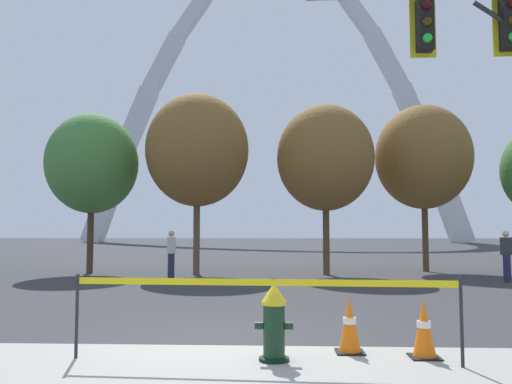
# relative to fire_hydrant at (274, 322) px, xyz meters

# --- Properties ---
(ground_plane) EXTENTS (240.00, 240.00, 0.00)m
(ground_plane) POSITION_rel_fire_hydrant_xyz_m (-0.70, 0.99, -0.47)
(ground_plane) COLOR #333335
(fire_hydrant) EXTENTS (0.46, 0.48, 0.99)m
(fire_hydrant) POSITION_rel_fire_hydrant_xyz_m (0.00, 0.00, 0.00)
(fire_hydrant) COLOR black
(fire_hydrant) RESTS_ON ground
(caution_tape_barrier) EXTENTS (4.62, 0.27, 1.03)m
(caution_tape_barrier) POSITION_rel_fire_hydrant_xyz_m (-0.14, -0.10, 0.22)
(caution_tape_barrier) COLOR #232326
(caution_tape_barrier) RESTS_ON ground
(traffic_cone_by_hydrant) EXTENTS (0.36, 0.36, 0.73)m
(traffic_cone_by_hydrant) POSITION_rel_fire_hydrant_xyz_m (0.96, 0.45, -0.11)
(traffic_cone_by_hydrant) COLOR black
(traffic_cone_by_hydrant) RESTS_ON ground
(traffic_cone_mid_sidewalk) EXTENTS (0.36, 0.36, 0.73)m
(traffic_cone_mid_sidewalk) POSITION_rel_fire_hydrant_xyz_m (1.84, 0.22, -0.11)
(traffic_cone_mid_sidewalk) COLOR black
(traffic_cone_mid_sidewalk) RESTS_ON ground
(monument_arch) EXTENTS (56.62, 2.71, 44.56)m
(monument_arch) POSITION_rel_fire_hydrant_xyz_m (-0.70, 69.57, 19.22)
(monument_arch) COLOR silver
(monument_arch) RESTS_ON ground
(tree_far_left) EXTENTS (3.47, 3.47, 6.07)m
(tree_far_left) POSITION_rel_fire_hydrant_xyz_m (-7.08, 13.03, 3.69)
(tree_far_left) COLOR #473323
(tree_far_left) RESTS_ON ground
(tree_left_mid) EXTENTS (3.83, 3.83, 6.69)m
(tree_left_mid) POSITION_rel_fire_hydrant_xyz_m (-2.98, 12.69, 4.12)
(tree_left_mid) COLOR brown
(tree_left_mid) RESTS_ON ground
(tree_center_left) EXTENTS (3.56, 3.56, 6.24)m
(tree_center_left) POSITION_rel_fire_hydrant_xyz_m (1.76, 12.69, 3.80)
(tree_center_left) COLOR brown
(tree_center_left) RESTS_ON ground
(tree_center_right) EXTENTS (3.77, 3.77, 6.61)m
(tree_center_right) POSITION_rel_fire_hydrant_xyz_m (5.80, 14.46, 4.05)
(tree_center_right) COLOR brown
(tree_center_right) RESTS_ON ground
(pedestrian_walking_left) EXTENTS (0.39, 0.33, 1.59)m
(pedestrian_walking_left) POSITION_rel_fire_hydrant_xyz_m (7.08, 10.14, 0.35)
(pedestrian_walking_left) COLOR #232847
(pedestrian_walking_left) RESTS_ON ground
(pedestrian_standing_center) EXTENTS (0.33, 0.39, 1.59)m
(pedestrian_standing_center) POSITION_rel_fire_hydrant_xyz_m (-3.51, 10.74, 0.35)
(pedestrian_standing_center) COLOR #232847
(pedestrian_standing_center) RESTS_ON ground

